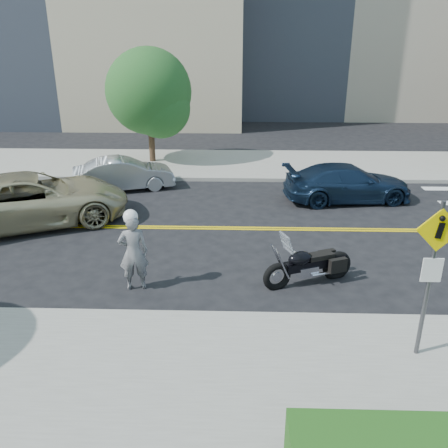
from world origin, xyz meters
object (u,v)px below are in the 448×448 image
pedestrian_sign (432,266)px  suv (32,199)px  motorcycle (309,257)px  parked_car_blue (348,183)px  motorcyclist (133,250)px  parked_car_silver (124,174)px

pedestrian_sign → suv: (-9.84, 6.52, -1.14)m
motorcycle → parked_car_blue: (2.21, 6.21, -0.04)m
pedestrian_sign → motorcycle: 3.56m
pedestrian_sign → motorcyclist: bearing=156.5°
pedestrian_sign → parked_car_blue: 9.22m
motorcycle → suv: (-8.21, 3.61, 0.12)m
motorcycle → parked_car_blue: 6.59m
suv → parked_car_blue: suv is taller
motorcycle → parked_car_silver: bearing=108.2°
pedestrian_sign → motorcycle: bearing=119.3°
motorcyclist → parked_car_silver: (-1.99, 7.63, -0.37)m
pedestrian_sign → motorcyclist: 6.39m
pedestrian_sign → parked_car_silver: pedestrian_sign is taller
suv → parked_car_silver: (2.06, 3.63, -0.19)m
motorcyclist → motorcycle: (4.16, 0.39, -0.30)m
pedestrian_sign → parked_car_blue: pedestrian_sign is taller
parked_car_silver → motorcycle: bearing=-158.4°
pedestrian_sign → motorcyclist: size_ratio=1.49×
parked_car_silver → parked_car_blue: parked_car_blue is taller
suv → motorcycle: bearing=-138.6°
parked_car_silver → parked_car_blue: 8.43m
motorcyclist → parked_car_silver: motorcyclist is taller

